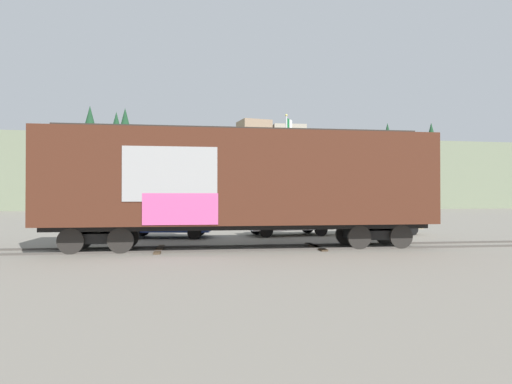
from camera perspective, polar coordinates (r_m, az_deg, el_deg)
name	(u,v)px	position (r m, az deg, el deg)	size (l,w,h in m)	color
ground_plane	(211,250)	(16.89, -5.89, -7.47)	(260.00, 260.00, 0.00)	slate
track	(219,248)	(16.95, -4.82, -7.31)	(60.01, 4.23, 0.08)	#4C4742
freight_car	(242,181)	(16.92, -1.79, 1.50)	(14.87, 3.39, 4.70)	#472316
flagpole	(287,157)	(31.90, 4.10, 4.63)	(0.79, 1.13, 7.98)	silver
hillside	(184,176)	(80.20, -9.30, 2.01)	(119.96, 29.77, 16.09)	slate
parked_car_blue	(167,220)	(22.02, -11.53, -3.60)	(4.50, 2.61, 1.76)	navy
parked_car_white	(287,220)	(22.92, 4.05, -3.64)	(4.49, 2.34, 1.57)	silver
parked_car_tan	(376,218)	(24.21, 15.38, -3.29)	(4.50, 2.27, 1.74)	#9E8966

